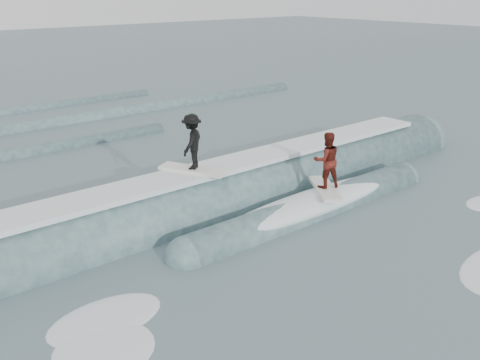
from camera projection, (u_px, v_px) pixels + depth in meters
ground at (349, 268)px, 12.70m from camera, size 160.00×160.00×0.00m
breaking_wave at (231, 205)px, 16.26m from camera, size 23.50×4.01×2.46m
surfer_black at (192, 145)px, 15.06m from camera, size 1.39×2.03×1.68m
surfer_red at (326, 163)px, 15.65m from camera, size 1.57×1.97×1.78m
whitewater at (346, 281)px, 12.15m from camera, size 14.36×6.17×0.10m
far_swells at (26, 132)px, 24.54m from camera, size 33.88×8.65×0.80m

